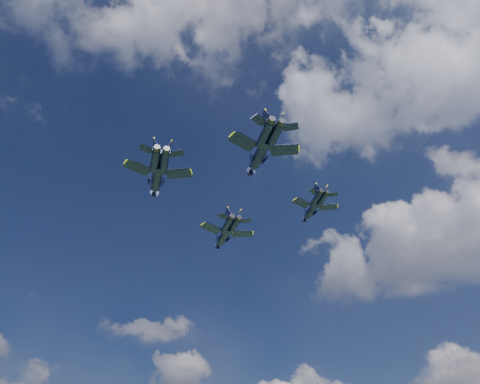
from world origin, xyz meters
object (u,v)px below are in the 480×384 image
jet_right (311,210)px  jet_slot (259,155)px  jet_lead (223,236)px  jet_left (157,179)px

jet_right → jet_slot: 23.76m
jet_lead → jet_right: bearing=-46.6°
jet_slot → jet_right: bearing=42.0°
jet_right → jet_slot: (2.40, -23.59, -1.47)m
jet_left → jet_right: 34.78m
jet_left → jet_right: (19.30, 28.93, 0.05)m
jet_lead → jet_left: size_ratio=0.98×
jet_left → jet_right: jet_left is taller
jet_slot → jet_lead: bearing=87.1°
jet_left → jet_slot: (21.70, 5.34, -1.42)m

